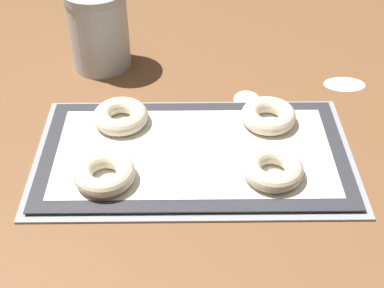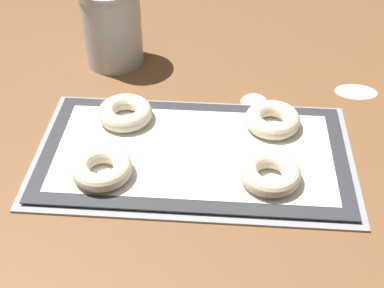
{
  "view_description": "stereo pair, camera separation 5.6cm",
  "coord_description": "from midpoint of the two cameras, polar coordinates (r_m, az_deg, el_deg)",
  "views": [
    {
      "loc": [
        -0.01,
        -0.67,
        0.6
      ],
      "look_at": [
        -0.0,
        0.01,
        0.03
      ],
      "focal_mm": 50.0,
      "sensor_mm": 36.0,
      "label": 1
    },
    {
      "loc": [
        0.05,
        -0.67,
        0.6
      ],
      "look_at": [
        -0.0,
        0.01,
        0.03
      ],
      "focal_mm": 50.0,
      "sensor_mm": 36.0,
      "label": 2
    }
  ],
  "objects": [
    {
      "name": "bagel_back_right",
      "position": [
        0.95,
        6.48,
        2.98
      ],
      "size": [
        0.1,
        0.1,
        0.03
      ],
      "color": "beige",
      "rests_on": "baking_mat"
    },
    {
      "name": "ground_plane",
      "position": [
        0.9,
        -1.59,
        -1.69
      ],
      "size": [
        2.8,
        2.8,
        0.0
      ],
      "primitive_type": "plane",
      "color": "brown"
    },
    {
      "name": "bagel_front_right",
      "position": [
        0.85,
        6.73,
        -2.7
      ],
      "size": [
        0.1,
        0.1,
        0.03
      ],
      "color": "beige",
      "rests_on": "baking_mat"
    },
    {
      "name": "baking_mat",
      "position": [
        0.9,
        -1.8,
        -0.87
      ],
      "size": [
        0.51,
        0.27,
        0.0
      ],
      "color": "#333338",
      "rests_on": "baking_tray"
    },
    {
      "name": "bagel_back_left",
      "position": [
        0.96,
        -9.31,
        2.91
      ],
      "size": [
        0.1,
        0.1,
        0.03
      ],
      "color": "beige",
      "rests_on": "baking_mat"
    },
    {
      "name": "baking_tray",
      "position": [
        0.9,
        -1.8,
        -1.13
      ],
      "size": [
        0.53,
        0.3,
        0.01
      ],
      "color": "#93969B",
      "rests_on": "ground_plane"
    },
    {
      "name": "flour_canister",
      "position": [
        1.12,
        -11.39,
        11.92
      ],
      "size": [
        0.12,
        0.12,
        0.17
      ],
      "color": "silver",
      "rests_on": "ground_plane"
    },
    {
      "name": "bagel_front_left",
      "position": [
        0.85,
        -11.23,
        -3.14
      ],
      "size": [
        0.1,
        0.1,
        0.03
      ],
      "color": "beige",
      "rests_on": "baking_mat"
    },
    {
      "name": "flour_patch_far",
      "position": [
        1.11,
        14.57,
        6.21
      ],
      "size": [
        0.08,
        0.05,
        0.0
      ],
      "color": "white",
      "rests_on": "ground_plane"
    },
    {
      "name": "flour_patch_near",
      "position": [
        1.03,
        4.33,
        4.77
      ],
      "size": [
        0.05,
        0.06,
        0.0
      ],
      "color": "white",
      "rests_on": "ground_plane"
    }
  ]
}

